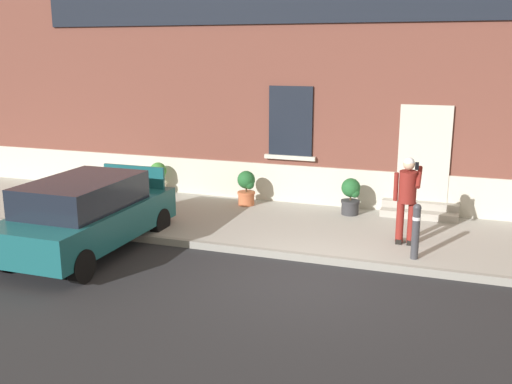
# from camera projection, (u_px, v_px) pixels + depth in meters

# --- Properties ---
(ground_plane) EXTENTS (80.00, 80.00, 0.00)m
(ground_plane) POSITION_uv_depth(u_px,v_px,m) (305.00, 281.00, 10.11)
(ground_plane) COLOR #232326
(sidewalk) EXTENTS (24.00, 3.60, 0.15)m
(sidewalk) POSITION_uv_depth(u_px,v_px,m) (338.00, 231.00, 12.65)
(sidewalk) COLOR #99968E
(sidewalk) RESTS_ON ground
(curb_edge) EXTENTS (24.00, 0.12, 0.15)m
(curb_edge) POSITION_uv_depth(u_px,v_px,m) (318.00, 259.00, 10.95)
(curb_edge) COLOR gray
(curb_edge) RESTS_ON ground
(building_facade) EXTENTS (24.00, 1.52, 7.50)m
(building_facade) POSITION_uv_depth(u_px,v_px,m) (364.00, 57.00, 14.07)
(building_facade) COLOR brown
(building_facade) RESTS_ON ground
(entrance_stoop) EXTENTS (1.73, 0.64, 0.32)m
(entrance_stoop) POSITION_uv_depth(u_px,v_px,m) (420.00, 210.00, 13.50)
(entrance_stoop) COLOR #9E998E
(entrance_stoop) RESTS_ON sidewalk
(hatchback_car_teal) EXTENTS (1.80, 4.07, 1.50)m
(hatchback_car_teal) POSITION_uv_depth(u_px,v_px,m) (87.00, 214.00, 11.36)
(hatchback_car_teal) COLOR #165156
(hatchback_car_teal) RESTS_ON ground
(bollard_near_person) EXTENTS (0.15, 0.15, 1.04)m
(bollard_near_person) POSITION_uv_depth(u_px,v_px,m) (416.00, 229.00, 10.62)
(bollard_near_person) COLOR #333338
(bollard_near_person) RESTS_ON sidewalk
(person_on_phone) EXTENTS (0.51, 0.46, 1.75)m
(person_on_phone) POSITION_uv_depth(u_px,v_px,m) (407.00, 195.00, 11.31)
(person_on_phone) COLOR maroon
(person_on_phone) RESTS_ON sidewalk
(planter_cream) EXTENTS (0.44, 0.44, 0.86)m
(planter_cream) POSITION_uv_depth(u_px,v_px,m) (159.00, 178.00, 15.47)
(planter_cream) COLOR beige
(planter_cream) RESTS_ON sidewalk
(planter_terracotta) EXTENTS (0.44, 0.44, 0.86)m
(planter_terracotta) POSITION_uv_depth(u_px,v_px,m) (247.00, 187.00, 14.39)
(planter_terracotta) COLOR #B25B38
(planter_terracotta) RESTS_ON sidewalk
(planter_charcoal) EXTENTS (0.44, 0.44, 0.86)m
(planter_charcoal) POSITION_uv_depth(u_px,v_px,m) (351.00, 195.00, 13.56)
(planter_charcoal) COLOR #2D2D30
(planter_charcoal) RESTS_ON sidewalk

